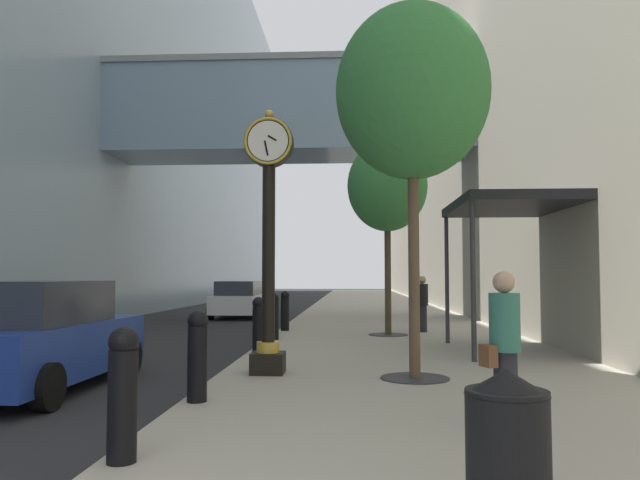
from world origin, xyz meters
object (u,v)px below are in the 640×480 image
bollard_fifth (274,315)px  trash_bin (508,452)px  pedestrian_walking (504,343)px  car_blue_mid (40,337)px  bollard_nearest (123,391)px  bollard_sixth (285,310)px  bollard_fourth (258,323)px  street_tree_near (412,93)px  bollard_second (197,354)px  street_tree_mid_near (387,187)px  car_white_near (239,300)px  street_clock (269,227)px  pedestrian_by_clock (422,302)px

bollard_fifth → trash_bin: 11.97m
pedestrian_walking → car_blue_mid: 6.95m
bollard_nearest → bollard_sixth: same height
bollard_fourth → street_tree_near: 5.95m
bollard_sixth → trash_bin: bollard_sixth is taller
bollard_second → street_tree_near: (3.02, 1.92, 4.02)m
bollard_fifth → street_tree_mid_near: bearing=24.6°
bollard_fourth → trash_bin: 9.52m
bollard_sixth → pedestrian_walking: 11.81m
car_white_near → street_clock: bearing=-77.5°
bollard_second → bollard_fifth: same height
pedestrian_by_clock → bollard_nearest: bearing=-108.0°
bollard_sixth → pedestrian_by_clock: 4.10m
bollard_nearest → pedestrian_walking: pedestrian_walking is taller
street_clock → street_tree_near: size_ratio=0.74×
bollard_second → street_tree_near: 5.38m
bollard_nearest → street_tree_mid_near: bearing=75.4°
street_clock → car_white_near: 15.87m
bollard_fourth → bollard_fifth: bearing=90.0°
bollard_nearest → pedestrian_by_clock: bearing=72.0°
bollard_fourth → street_tree_mid_near: street_tree_mid_near is taller
bollard_sixth → street_clock: bearing=-85.6°
bollard_fifth → car_blue_mid: 6.93m
trash_bin → car_white_near: bearing=105.1°
pedestrian_by_clock → car_blue_mid: 11.10m
bollard_second → bollard_fifth: bearing=90.0°
street_clock → car_blue_mid: size_ratio=1.06×
bollard_sixth → street_tree_mid_near: street_tree_mid_near is taller
bollard_second → bollard_fifth: (0.00, 7.65, 0.00)m
bollard_second → street_tree_mid_near: (3.02, 9.03, 3.54)m
trash_bin → car_white_near: 22.38m
street_tree_mid_near → bollard_sixth: bearing=158.9°
bollard_nearest → trash_bin: (3.00, -1.38, -0.08)m
bollard_fourth → car_white_near: car_white_near is taller
street_tree_near → pedestrian_walking: size_ratio=3.61×
bollard_fourth → car_white_near: (-2.82, 12.58, 0.00)m
street_clock → street_tree_mid_near: (2.42, 6.74, 1.69)m
street_clock → bollard_fourth: 3.41m
bollard_fourth → trash_bin: (3.00, -9.04, -0.08)m
bollard_fifth → street_clock: bearing=-83.5°
street_clock → trash_bin: size_ratio=4.29×
bollard_fourth → street_tree_near: size_ratio=0.19×
trash_bin → car_blue_mid: 7.86m
pedestrian_by_clock → street_tree_mid_near: bearing=-137.7°
street_tree_near → street_tree_mid_near: street_tree_near is taller
street_tree_mid_near → street_tree_near: bearing=-90.0°
bollard_nearest → bollard_fifth: 10.20m
bollard_fourth → street_tree_near: street_tree_near is taller
bollard_sixth → street_tree_near: 9.69m
pedestrian_walking → street_clock: bearing=133.3°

